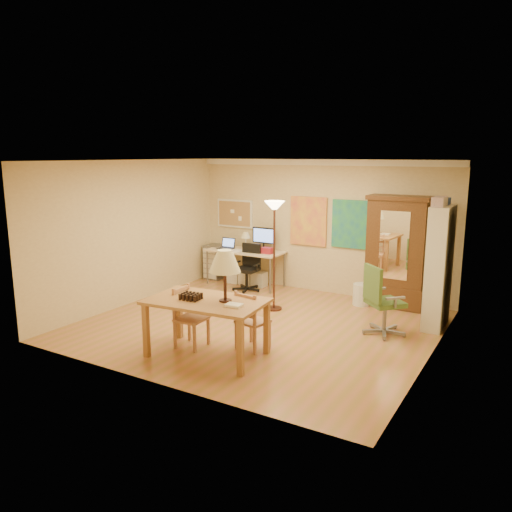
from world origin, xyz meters
The scene contains 16 objects.
floor centered at (0.00, 0.00, 0.00)m, with size 5.50×5.50×0.00m, color #A07639.
crown_molding centered at (0.00, 2.46, 2.64)m, with size 5.50×0.08×0.12m, color white.
corkboard centered at (-2.05, 2.47, 1.50)m, with size 0.90×0.04×0.62m, color tan.
art_panel_left centered at (-0.25, 2.47, 1.45)m, with size 0.80×0.04×1.00m, color yellow.
art_panel_right centered at (0.65, 2.47, 1.45)m, with size 0.75×0.04×0.95m, color teal.
dining_table centered at (0.11, -1.43, 0.97)m, with size 1.71×1.12×1.53m.
ladder_chair_back centered at (0.44, -0.94, 0.41)m, with size 0.47×0.45×0.88m.
ladder_chair_left centered at (-0.40, -1.31, 0.42)m, with size 0.42×0.44×0.90m.
torchiere_lamp centered at (-0.19, 0.90, 1.60)m, with size 0.36×0.36×1.99m.
computer_desk centered at (-1.53, 2.16, 0.47)m, with size 1.68×0.73×1.27m.
office_chair_black centered at (-1.30, 1.78, 0.26)m, with size 0.60×0.60×0.97m.
office_chair_green centered at (1.89, 0.63, 0.30)m, with size 0.72×0.72×1.12m.
drawer_cart centered at (-2.48, 2.29, 0.39)m, with size 0.39×0.47×0.78m.
armoire centered at (1.65, 2.24, 0.90)m, with size 1.12×0.53×2.07m.
bookshelf centered at (2.55, 1.43, 1.00)m, with size 0.30×0.80×2.00m.
wastebin centered at (1.10, 1.99, 0.20)m, with size 0.32×0.32×0.41m, color silver.
Camera 1 is at (3.99, -6.84, 2.80)m, focal length 35.00 mm.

